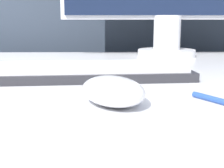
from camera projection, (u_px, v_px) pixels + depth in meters
name	position (u px, v px, depth m)	size (l,w,h in m)	color
partition_panel	(94.00, 101.00, 1.23)	(5.00, 0.03, 1.01)	#333D4C
computer_mouse_near	(113.00, 91.00, 0.40)	(0.11, 0.13, 0.04)	white
keyboard	(78.00, 71.00, 0.60)	(0.43, 0.18, 0.02)	#28282D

